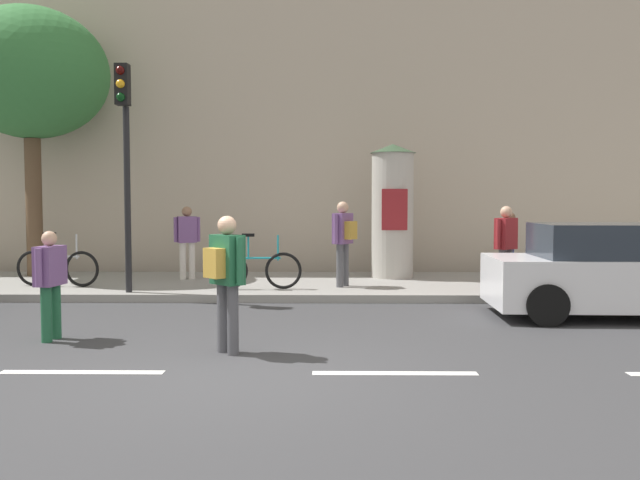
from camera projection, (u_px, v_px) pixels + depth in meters
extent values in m
plane|color=#38383A|center=(238.00, 373.00, 7.35)|extent=(80.00, 80.00, 0.00)
cube|color=gray|center=(282.00, 285.00, 14.33)|extent=(36.00, 4.00, 0.15)
cube|color=silver|center=(82.00, 372.00, 7.37)|extent=(1.80, 0.16, 0.01)
cube|color=silver|center=(395.00, 373.00, 7.32)|extent=(1.80, 0.16, 0.01)
cube|color=#B7A893|center=(294.00, 90.00, 19.03)|extent=(36.00, 5.00, 10.00)
cylinder|color=black|center=(127.00, 200.00, 12.61)|extent=(0.12, 0.12, 3.48)
cube|color=black|center=(123.00, 85.00, 12.31)|extent=(0.24, 0.24, 0.75)
sphere|color=#390605|center=(120.00, 70.00, 12.16)|extent=(0.16, 0.16, 0.16)
sphere|color=#F2A519|center=(120.00, 84.00, 12.18)|extent=(0.16, 0.16, 0.16)
sphere|color=#07330F|center=(121.00, 97.00, 12.19)|extent=(0.16, 0.16, 0.16)
cylinder|color=#B2ADA3|center=(392.00, 215.00, 15.11)|extent=(0.94, 0.94, 2.79)
cone|color=#334C33|center=(393.00, 149.00, 15.02)|extent=(1.03, 1.03, 0.20)
cube|color=maroon|center=(395.00, 210.00, 14.62)|extent=(0.56, 0.02, 0.90)
cylinder|color=brown|center=(34.00, 207.00, 15.42)|extent=(0.36, 0.36, 3.15)
ellipsoid|color=#337238|center=(31.00, 73.00, 15.24)|extent=(3.47, 3.47, 2.95)
cylinder|color=#1E5938|center=(46.00, 314.00, 8.92)|extent=(0.14, 0.14, 0.75)
cylinder|color=#1E5938|center=(56.00, 311.00, 9.15)|extent=(0.14, 0.14, 0.75)
cube|color=#724C84|center=(50.00, 266.00, 9.00)|extent=(0.30, 0.50, 0.53)
cylinder|color=#724C84|center=(38.00, 268.00, 8.72)|extent=(0.09, 0.09, 0.50)
cylinder|color=#724C84|center=(61.00, 264.00, 9.27)|extent=(0.09, 0.09, 0.50)
sphere|color=tan|center=(49.00, 239.00, 8.98)|extent=(0.20, 0.20, 0.20)
cylinder|color=#4C4C51|center=(233.00, 320.00, 8.18)|extent=(0.14, 0.14, 0.86)
cylinder|color=#4C4C51|center=(223.00, 318.00, 8.34)|extent=(0.14, 0.14, 0.86)
cube|color=#1E5938|center=(227.00, 260.00, 8.22)|extent=(0.47, 0.48, 0.61)
cylinder|color=#1E5938|center=(240.00, 261.00, 8.03)|extent=(0.09, 0.09, 0.58)
cylinder|color=#1E5938|center=(215.00, 258.00, 8.41)|extent=(0.09, 0.09, 0.58)
sphere|color=tan|center=(227.00, 225.00, 8.19)|extent=(0.23, 0.23, 0.23)
cube|color=#B78C33|center=(215.00, 263.00, 8.10)|extent=(0.31, 0.31, 0.36)
cylinder|color=navy|center=(509.00, 266.00, 13.89)|extent=(0.14, 0.14, 0.75)
cylinder|color=navy|center=(510.00, 267.00, 13.67)|extent=(0.14, 0.14, 0.75)
cube|color=maroon|center=(510.00, 235.00, 13.74)|extent=(0.29, 0.47, 0.53)
cylinder|color=maroon|center=(508.00, 235.00, 14.01)|extent=(0.09, 0.09, 0.51)
cylinder|color=maroon|center=(512.00, 236.00, 13.47)|extent=(0.09, 0.09, 0.51)
sphere|color=brown|center=(510.00, 217.00, 13.72)|extent=(0.20, 0.20, 0.20)
cylinder|color=#4C4C51|center=(508.00, 270.00, 12.74)|extent=(0.14, 0.14, 0.82)
cylinder|color=#4C4C51|center=(502.00, 271.00, 12.57)|extent=(0.14, 0.14, 0.82)
cube|color=maroon|center=(506.00, 233.00, 12.61)|extent=(0.50, 0.51, 0.58)
cylinder|color=maroon|center=(513.00, 233.00, 12.81)|extent=(0.09, 0.09, 0.55)
cylinder|color=maroon|center=(498.00, 234.00, 12.41)|extent=(0.09, 0.09, 0.55)
sphere|color=tan|center=(506.00, 212.00, 12.59)|extent=(0.22, 0.22, 0.22)
cylinder|color=#4C4C51|center=(340.00, 266.00, 13.43)|extent=(0.14, 0.14, 0.87)
cylinder|color=#4C4C51|center=(345.00, 265.00, 13.62)|extent=(0.14, 0.14, 0.87)
cube|color=#724C84|center=(343.00, 228.00, 13.48)|extent=(0.44, 0.50, 0.61)
cylinder|color=#724C84|center=(336.00, 229.00, 13.26)|extent=(0.09, 0.09, 0.58)
cylinder|color=#724C84|center=(349.00, 228.00, 13.71)|extent=(0.09, 0.09, 0.58)
sphere|color=tan|center=(343.00, 207.00, 13.46)|extent=(0.23, 0.23, 0.23)
cube|color=#B78C33|center=(350.00, 230.00, 13.39)|extent=(0.28, 0.32, 0.36)
cylinder|color=silver|center=(183.00, 261.00, 14.76)|extent=(0.14, 0.14, 0.81)
cylinder|color=silver|center=(192.00, 261.00, 14.83)|extent=(0.14, 0.14, 0.81)
cube|color=#724C84|center=(187.00, 229.00, 14.75)|extent=(0.46, 0.37, 0.57)
cylinder|color=#724C84|center=(176.00, 230.00, 14.67)|extent=(0.09, 0.09, 0.54)
cylinder|color=#724C84|center=(198.00, 229.00, 14.84)|extent=(0.09, 0.09, 0.54)
sphere|color=#8C664C|center=(187.00, 211.00, 14.73)|extent=(0.22, 0.22, 0.22)
cube|color=maroon|center=(186.00, 230.00, 14.92)|extent=(0.32, 0.25, 0.36)
torus|color=black|center=(230.00, 271.00, 13.11)|extent=(0.72, 0.09, 0.72)
torus|color=black|center=(283.00, 271.00, 13.15)|extent=(0.72, 0.09, 0.72)
cylinder|color=teal|center=(256.00, 258.00, 13.12)|extent=(0.95, 0.09, 0.04)
cylinder|color=teal|center=(248.00, 248.00, 13.10)|extent=(0.04, 0.04, 0.45)
cylinder|color=teal|center=(278.00, 248.00, 13.12)|extent=(0.04, 0.04, 0.50)
cube|color=black|center=(248.00, 235.00, 13.09)|extent=(0.24, 0.11, 0.06)
torus|color=black|center=(33.00, 268.00, 13.63)|extent=(0.72, 0.15, 0.72)
torus|color=black|center=(82.00, 269.00, 13.49)|extent=(0.72, 0.15, 0.72)
cylinder|color=silver|center=(57.00, 256.00, 13.55)|extent=(0.94, 0.16, 0.04)
cylinder|color=silver|center=(50.00, 246.00, 13.56)|extent=(0.04, 0.04, 0.45)
cylinder|color=silver|center=(77.00, 247.00, 13.48)|extent=(0.04, 0.04, 0.50)
cube|color=black|center=(49.00, 234.00, 13.54)|extent=(0.25, 0.13, 0.06)
cube|color=silver|center=(630.00, 282.00, 10.81)|extent=(4.48, 1.89, 0.79)
cube|color=#262D38|center=(617.00, 241.00, 10.78)|extent=(2.52, 1.65, 0.54)
cylinder|color=black|center=(547.00, 305.00, 10.07)|extent=(0.65, 0.24, 0.64)
cylinder|color=black|center=(519.00, 290.00, 11.72)|extent=(0.65, 0.24, 0.64)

